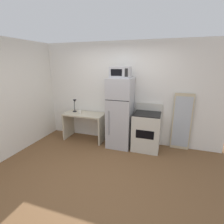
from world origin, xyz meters
name	(u,v)px	position (x,y,z in m)	size (l,w,h in m)	color
ground_plane	(98,173)	(0.00, 0.00, 0.00)	(12.00, 12.00, 0.00)	brown
wall_back_white	(122,93)	(0.00, 1.70, 1.30)	(5.00, 0.10, 2.60)	white
wall_left_brick	(1,101)	(-2.20, 0.00, 1.30)	(0.10, 4.00, 2.60)	silver
desk	(85,121)	(-0.96, 1.36, 0.52)	(1.10, 0.54, 0.75)	beige
desk_lamp	(75,103)	(-1.28, 1.43, 0.99)	(0.14, 0.12, 0.35)	black
coffee_mug	(80,112)	(-1.06, 1.30, 0.80)	(0.08, 0.08, 0.10)	white
refrigerator	(120,113)	(0.07, 1.32, 0.87)	(0.59, 0.65, 1.74)	#B7B7BC
microwave	(121,72)	(0.07, 1.29, 1.87)	(0.46, 0.35, 0.26)	#B7B7BC
oven_range	(146,131)	(0.73, 1.33, 0.47)	(0.64, 0.61, 1.10)	beige
leaning_mirror	(182,122)	(1.53, 1.59, 0.70)	(0.44, 0.03, 1.40)	#C6B793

